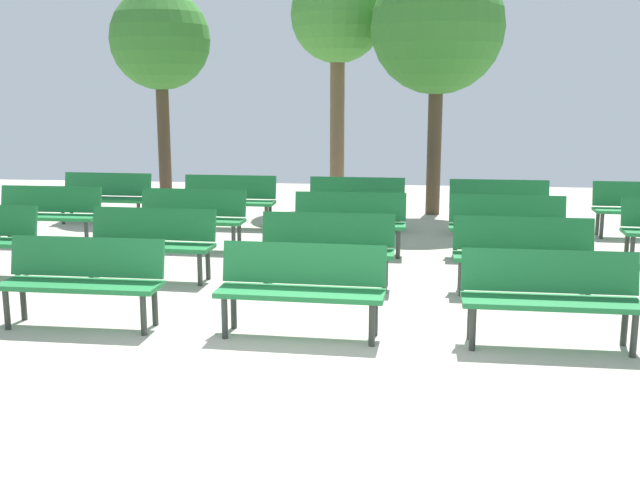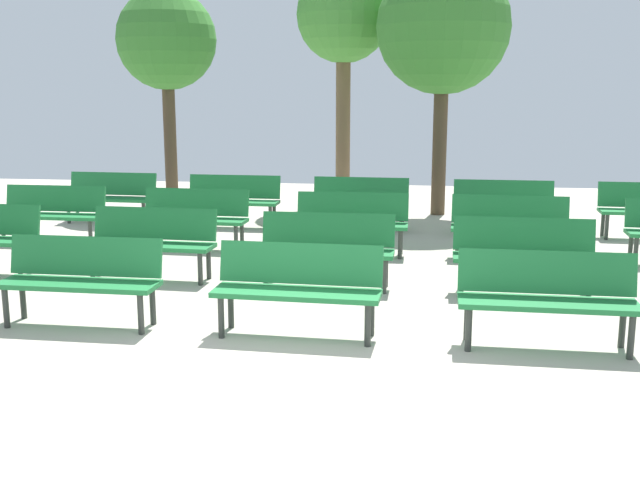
# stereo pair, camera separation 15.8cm
# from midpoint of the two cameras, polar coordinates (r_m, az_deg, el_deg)

# --- Properties ---
(ground_plane) EXTENTS (26.53, 26.53, 0.00)m
(ground_plane) POSITION_cam_midpoint_polar(r_m,az_deg,el_deg) (5.94, -3.68, -11.82)
(ground_plane) COLOR #B2A899
(bench_r0_c1) EXTENTS (1.61, 0.51, 0.87)m
(bench_r0_c1) POSITION_cam_midpoint_polar(r_m,az_deg,el_deg) (7.91, -17.00, -2.52)
(bench_r0_c1) COLOR #1E7238
(bench_r0_c1) RESTS_ON ground_plane
(bench_r0_c2) EXTENTS (1.62, 0.55, 0.87)m
(bench_r0_c2) POSITION_cam_midpoint_polar(r_m,az_deg,el_deg) (7.24, -1.04, -3.28)
(bench_r0_c2) COLOR #1E7238
(bench_r0_c2) RESTS_ON ground_plane
(bench_r0_c3) EXTENTS (1.61, 0.51, 0.87)m
(bench_r0_c3) POSITION_cam_midpoint_polar(r_m,az_deg,el_deg) (7.22, 17.34, -3.85)
(bench_r0_c3) COLOR #1E7238
(bench_r0_c3) RESTS_ON ground_plane
(bench_r1_c1) EXTENTS (1.62, 0.55, 0.87)m
(bench_r1_c1) POSITION_cam_midpoint_polar(r_m,az_deg,el_deg) (9.61, -12.10, 0.14)
(bench_r1_c1) COLOR #1E7238
(bench_r1_c1) RESTS_ON ground_plane
(bench_r1_c2) EXTENTS (1.60, 0.50, 0.87)m
(bench_r1_c2) POSITION_cam_midpoint_polar(r_m,az_deg,el_deg) (9.00, 1.03, -0.36)
(bench_r1_c2) COLOR #1E7238
(bench_r1_c2) RESTS_ON ground_plane
(bench_r1_c3) EXTENTS (1.61, 0.52, 0.87)m
(bench_r1_c3) POSITION_cam_midpoint_polar(r_m,az_deg,el_deg) (9.00, 15.60, -0.79)
(bench_r1_c3) COLOR #1E7238
(bench_r1_c3) RESTS_ON ground_plane
(bench_r2_c0) EXTENTS (1.60, 0.50, 0.87)m
(bench_r2_c0) POSITION_cam_midpoint_polar(r_m,az_deg,el_deg) (12.25, -19.17, 2.15)
(bench_r2_c0) COLOR #1E7238
(bench_r2_c0) RESTS_ON ground_plane
(bench_r2_c1) EXTENTS (1.62, 0.54, 0.87)m
(bench_r2_c1) POSITION_cam_midpoint_polar(r_m,az_deg,el_deg) (11.33, -9.07, 1.94)
(bench_r2_c1) COLOR #1E7238
(bench_r2_c1) RESTS_ON ground_plane
(bench_r2_c2) EXTENTS (1.60, 0.49, 0.87)m
(bench_r2_c2) POSITION_cam_midpoint_polar(r_m,az_deg,el_deg) (10.80, 2.83, 1.61)
(bench_r2_c2) COLOR #1E7238
(bench_r2_c2) RESTS_ON ground_plane
(bench_r2_c3) EXTENTS (1.62, 0.57, 0.87)m
(bench_r2_c3) POSITION_cam_midpoint_polar(r_m,az_deg,el_deg) (10.83, 14.52, 1.28)
(bench_r2_c3) COLOR #1E7238
(bench_r2_c3) RESTS_ON ground_plane
(bench_r3_c0) EXTENTS (1.62, 0.54, 0.87)m
(bench_r3_c0) POSITION_cam_midpoint_polar(r_m,az_deg,el_deg) (13.87, -15.19, 3.40)
(bench_r3_c0) COLOR #1E7238
(bench_r3_c0) RESTS_ON ground_plane
(bench_r3_c1) EXTENTS (1.61, 0.51, 0.87)m
(bench_r3_c1) POSITION_cam_midpoint_polar(r_m,az_deg,el_deg) (13.05, -6.23, 3.25)
(bench_r3_c1) COLOR #1E7238
(bench_r3_c1) RESTS_ON ground_plane
(bench_r3_c2) EXTENTS (1.61, 0.52, 0.87)m
(bench_r3_c2) POSITION_cam_midpoint_polar(r_m,az_deg,el_deg) (12.67, 3.41, 3.05)
(bench_r3_c2) COLOR #1E7238
(bench_r3_c2) RESTS_ON ground_plane
(bench_r3_c3) EXTENTS (1.60, 0.50, 0.87)m
(bench_r3_c3) POSITION_cam_midpoint_polar(r_m,az_deg,el_deg) (12.63, 14.03, 2.70)
(bench_r3_c3) COLOR #1E7238
(bench_r3_c3) RESTS_ON ground_plane
(tree_0) EXTENTS (2.43, 2.43, 4.65)m
(tree_0) POSITION_cam_midpoint_polar(r_m,az_deg,el_deg) (14.35, 9.60, 15.53)
(tree_0) COLOR #4C3A28
(tree_0) RESTS_ON ground_plane
(tree_1) EXTENTS (1.96, 1.96, 4.26)m
(tree_1) POSITION_cam_midpoint_polar(r_m,az_deg,el_deg) (15.57, -11.21, 14.50)
(tree_1) COLOR #4C3A28
(tree_1) RESTS_ON ground_plane
(tree_2) EXTENTS (1.88, 1.88, 4.70)m
(tree_2) POSITION_cam_midpoint_polar(r_m,az_deg,el_deg) (15.59, 2.10, 16.32)
(tree_2) COLOR brown
(tree_2) RESTS_ON ground_plane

